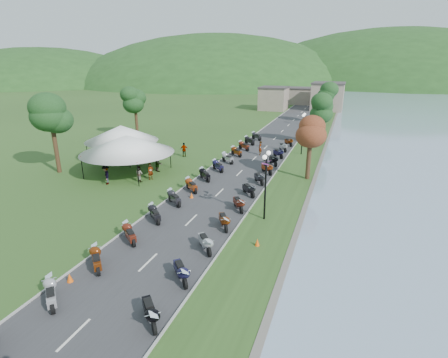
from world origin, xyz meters
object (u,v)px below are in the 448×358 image
(pedestrian_a, at_px, (151,179))
(pedestrian_c, at_px, (107,184))
(vendor_tent_main, at_px, (128,154))
(pedestrian_b, at_px, (140,181))

(pedestrian_a, height_order, pedestrian_c, pedestrian_c)
(vendor_tent_main, height_order, pedestrian_c, vendor_tent_main)
(vendor_tent_main, relative_size, pedestrian_a, 3.79)
(pedestrian_b, bearing_deg, vendor_tent_main, -16.96)
(pedestrian_a, relative_size, pedestrian_c, 0.90)
(pedestrian_c, bearing_deg, pedestrian_a, 85.67)
(vendor_tent_main, bearing_deg, pedestrian_b, -38.24)
(vendor_tent_main, height_order, pedestrian_b, vendor_tent_main)
(pedestrian_b, relative_size, pedestrian_c, 0.84)
(pedestrian_b, bearing_deg, pedestrian_c, 54.92)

